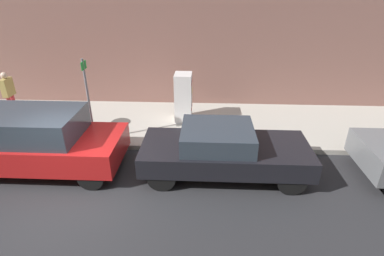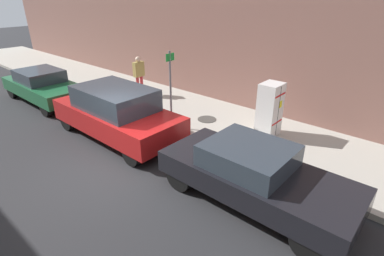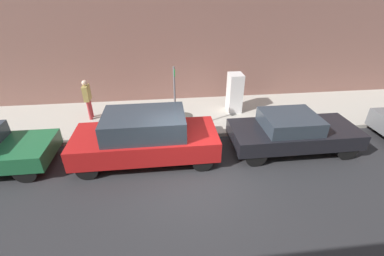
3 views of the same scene
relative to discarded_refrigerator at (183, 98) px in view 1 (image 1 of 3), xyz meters
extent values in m
plane|color=#28282B|center=(4.47, -2.42, -1.05)|extent=(80.00, 80.00, 0.00)
cube|color=#B2ADA0|center=(0.15, -2.42, -0.97)|extent=(3.79, 44.00, 0.16)
cube|color=white|center=(0.00, 0.00, 0.00)|extent=(0.75, 0.61, 1.77)
cube|color=black|center=(0.00, 0.31, 0.00)|extent=(0.01, 0.01, 1.68)
cube|color=yellow|center=(-0.09, 0.31, 0.24)|extent=(0.16, 0.01, 0.22)
cube|color=red|center=(0.00, 0.31, 0.57)|extent=(0.68, 0.01, 0.05)
cube|color=red|center=(0.00, 0.31, -0.35)|extent=(0.68, 0.01, 0.05)
cylinder|color=#47443F|center=(0.33, -2.32, -0.88)|extent=(0.70, 0.70, 0.02)
cylinder|color=slate|center=(1.70, -2.81, 0.45)|extent=(0.07, 0.07, 2.67)
cube|color=#198C33|center=(1.70, -2.79, 1.59)|extent=(0.36, 0.02, 0.24)
cylinder|color=red|center=(1.66, -4.88, -0.53)|extent=(0.22, 0.22, 0.70)
sphere|color=red|center=(1.66, -4.88, -0.16)|extent=(0.20, 0.20, 0.20)
cylinder|color=#B73338|center=(-0.05, -6.47, -0.45)|extent=(0.14, 0.14, 0.87)
cylinder|color=#B73338|center=(0.18, -6.47, -0.45)|extent=(0.14, 0.14, 0.87)
cube|color=#A8934C|center=(0.06, -6.47, 0.31)|extent=(0.51, 0.22, 0.65)
sphere|color=beige|center=(0.06, -6.47, 0.75)|extent=(0.24, 0.24, 0.24)
cube|color=red|center=(3.18, -3.91, -0.36)|extent=(1.98, 4.82, 0.70)
cube|color=#2D3842|center=(3.18, -3.91, 0.34)|extent=(1.74, 2.65, 0.70)
cylinder|color=black|center=(2.31, -2.09, -0.71)|extent=(0.22, 0.68, 0.68)
cylinder|color=black|center=(4.04, -2.09, -0.71)|extent=(0.22, 0.68, 0.68)
cube|color=black|center=(3.18, 1.37, -0.40)|extent=(1.88, 4.52, 0.55)
cube|color=#2D3842|center=(3.18, 1.14, 0.12)|extent=(1.65, 1.90, 0.50)
cylinder|color=black|center=(2.37, 3.01, -0.68)|extent=(0.22, 0.74, 0.74)
cylinder|color=black|center=(3.99, 3.01, -0.68)|extent=(0.22, 0.74, 0.74)
cylinder|color=black|center=(2.37, -0.27, -0.68)|extent=(0.22, 0.74, 0.74)
cylinder|color=black|center=(3.99, -0.27, -0.68)|extent=(0.22, 0.74, 0.74)
cylinder|color=black|center=(2.34, 5.59, -0.71)|extent=(0.22, 0.67, 0.67)
camera|label=1|loc=(10.22, 0.81, 3.82)|focal=28.00mm
camera|label=2|loc=(8.48, 4.06, 3.54)|focal=28.00mm
camera|label=3|loc=(10.70, -3.20, 4.35)|focal=24.00mm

